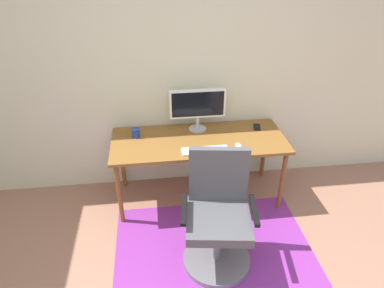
{
  "coord_description": "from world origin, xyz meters",
  "views": [
    {
      "loc": [
        -0.22,
        -1.12,
        2.37
      ],
      "look_at": [
        0.12,
        1.53,
        0.8
      ],
      "focal_mm": 32.33,
      "sensor_mm": 36.0,
      "label": 1
    }
  ],
  "objects_px": {
    "keyboard": "(205,150)",
    "office_chair": "(218,221)",
    "coffee_cup": "(136,133)",
    "desk": "(199,145)",
    "monitor": "(198,106)",
    "cell_phone": "(257,127)",
    "computer_mouse": "(238,146)"
  },
  "relations": [
    {
      "from": "keyboard",
      "to": "office_chair",
      "type": "height_order",
      "value": "office_chair"
    },
    {
      "from": "coffee_cup",
      "to": "office_chair",
      "type": "xyz_separation_m",
      "value": [
        0.65,
        -0.97,
        -0.34
      ]
    },
    {
      "from": "desk",
      "to": "office_chair",
      "type": "height_order",
      "value": "office_chair"
    },
    {
      "from": "computer_mouse",
      "to": "coffee_cup",
      "type": "xyz_separation_m",
      "value": [
        -0.95,
        0.33,
        0.03
      ]
    },
    {
      "from": "computer_mouse",
      "to": "office_chair",
      "type": "height_order",
      "value": "office_chair"
    },
    {
      "from": "coffee_cup",
      "to": "office_chair",
      "type": "distance_m",
      "value": 1.21
    },
    {
      "from": "desk",
      "to": "monitor",
      "type": "height_order",
      "value": "monitor"
    },
    {
      "from": "monitor",
      "to": "cell_phone",
      "type": "relative_size",
      "value": 3.98
    },
    {
      "from": "cell_phone",
      "to": "office_chair",
      "type": "height_order",
      "value": "office_chair"
    },
    {
      "from": "monitor",
      "to": "office_chair",
      "type": "relative_size",
      "value": 0.56
    },
    {
      "from": "desk",
      "to": "monitor",
      "type": "distance_m",
      "value": 0.39
    },
    {
      "from": "computer_mouse",
      "to": "cell_phone",
      "type": "bearing_deg",
      "value": 51.95
    },
    {
      "from": "cell_phone",
      "to": "coffee_cup",
      "type": "bearing_deg",
      "value": -164.7
    },
    {
      "from": "keyboard",
      "to": "cell_phone",
      "type": "distance_m",
      "value": 0.73
    },
    {
      "from": "monitor",
      "to": "keyboard",
      "type": "height_order",
      "value": "monitor"
    },
    {
      "from": "desk",
      "to": "keyboard",
      "type": "relative_size",
      "value": 3.95
    },
    {
      "from": "desk",
      "to": "coffee_cup",
      "type": "height_order",
      "value": "coffee_cup"
    },
    {
      "from": "desk",
      "to": "office_chair",
      "type": "xyz_separation_m",
      "value": [
        0.04,
        -0.84,
        -0.24
      ]
    },
    {
      "from": "monitor",
      "to": "coffee_cup",
      "type": "relative_size",
      "value": 5.87
    },
    {
      "from": "desk",
      "to": "office_chair",
      "type": "distance_m",
      "value": 0.87
    },
    {
      "from": "keyboard",
      "to": "computer_mouse",
      "type": "relative_size",
      "value": 4.13
    },
    {
      "from": "desk",
      "to": "cell_phone",
      "type": "bearing_deg",
      "value": 15.16
    },
    {
      "from": "cell_phone",
      "to": "office_chair",
      "type": "xyz_separation_m",
      "value": [
        -0.6,
        -1.01,
        -0.3
      ]
    },
    {
      "from": "computer_mouse",
      "to": "desk",
      "type": "bearing_deg",
      "value": 150.15
    },
    {
      "from": "keyboard",
      "to": "computer_mouse",
      "type": "bearing_deg",
      "value": 5.45
    },
    {
      "from": "keyboard",
      "to": "coffee_cup",
      "type": "bearing_deg",
      "value": 150.66
    },
    {
      "from": "coffee_cup",
      "to": "cell_phone",
      "type": "relative_size",
      "value": 0.68
    },
    {
      "from": "desk",
      "to": "keyboard",
      "type": "distance_m",
      "value": 0.24
    },
    {
      "from": "monitor",
      "to": "cell_phone",
      "type": "distance_m",
      "value": 0.67
    },
    {
      "from": "keyboard",
      "to": "cell_phone",
      "type": "relative_size",
      "value": 3.07
    },
    {
      "from": "office_chair",
      "to": "computer_mouse",
      "type": "bearing_deg",
      "value": 72.7
    },
    {
      "from": "monitor",
      "to": "cell_phone",
      "type": "height_order",
      "value": "monitor"
    }
  ]
}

